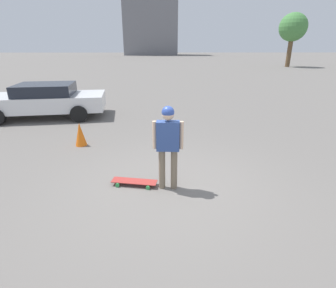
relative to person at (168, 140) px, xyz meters
name	(u,v)px	position (x,y,z in m)	size (l,w,h in m)	color
ground_plane	(168,187)	(0.00, 0.00, -1.00)	(220.00, 220.00, 0.00)	slate
person	(168,140)	(0.00, 0.00, 0.00)	(0.57, 0.23, 1.63)	#7A6B56
skateboard	(134,182)	(0.67, -0.11, -0.92)	(0.93, 0.41, 0.09)	#A5332D
car_parked_near	(44,100)	(4.66, -5.51, -0.32)	(4.71, 2.53, 1.28)	silver
building_block_distant	(151,18)	(3.95, -80.00, 9.30)	(15.31, 10.88, 20.60)	slate
tree_distant	(293,28)	(-16.18, -31.30, 3.73)	(3.44, 3.44, 6.54)	brown
traffic_cone	(80,134)	(2.40, -2.37, -0.67)	(0.32, 0.32, 0.65)	orange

